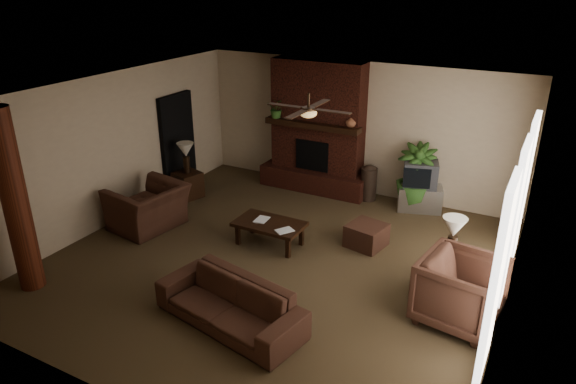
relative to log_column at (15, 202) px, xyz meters
The scene contains 23 objects.
room_shell 3.80m from the log_column, 39.13° to the left, with size 7.00×7.00×7.00m.
fireplace 6.02m from the log_column, 69.07° to the left, with size 2.40×0.70×2.80m.
windows 6.91m from the log_column, 22.11° to the left, with size 0.08×3.65×2.35m.
log_column is the anchor object (origin of this frame).
doorway 4.24m from the log_column, 96.65° to the left, with size 0.10×1.00×2.10m, color black.
ceiling_fan 4.45m from the log_column, 38.87° to the left, with size 1.35×1.35×0.37m.
sofa 3.41m from the log_column, 11.45° to the left, with size 2.15×0.63×0.84m, color #45291D.
armchair_left 2.53m from the log_column, 84.53° to the left, with size 1.26×0.82×1.11m, color #45291D.
armchair_right 6.38m from the log_column, 19.96° to the left, with size 1.03×0.97×1.06m, color #45291D.
coffee_table 3.96m from the log_column, 48.02° to the left, with size 1.20×0.70×0.43m.
ottoman 5.57m from the log_column, 41.52° to the left, with size 0.60×0.60×0.40m, color #45291D.
tv_stand 7.23m from the log_column, 51.03° to the left, with size 0.85×0.50×0.50m, color #B2B2B4.
tv 7.14m from the log_column, 51.19° to the left, with size 0.77×0.69×0.52m.
floor_vase 6.58m from the log_column, 58.52° to the left, with size 0.34×0.34×0.77m.
floor_plant 7.13m from the log_column, 51.86° to the left, with size 0.76×1.35×0.76m, color #325823.
side_table_left 4.03m from the log_column, 90.50° to the left, with size 0.50×0.50×0.55m, color black.
lamp_left 3.91m from the log_column, 90.50° to the left, with size 0.41×0.41×0.65m.
side_table_right 6.49m from the log_column, 27.18° to the left, with size 0.50×0.50×0.55m, color black.
lamp_right 6.34m from the log_column, 27.10° to the left, with size 0.40×0.40×0.65m.
mantel_plant 5.50m from the log_column, 75.93° to the left, with size 0.38×0.42×0.33m, color #325823.
mantel_vase 6.20m from the log_column, 61.07° to the left, with size 0.22×0.23×0.22m, color #975A3C.
book_a 3.74m from the log_column, 51.07° to the left, with size 0.22×0.03×0.29m, color #999999.
book_b 4.04m from the log_column, 43.62° to the left, with size 0.21×0.02×0.29m, color #999999.
Camera 1 is at (3.74, -6.62, 4.46)m, focal length 32.66 mm.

